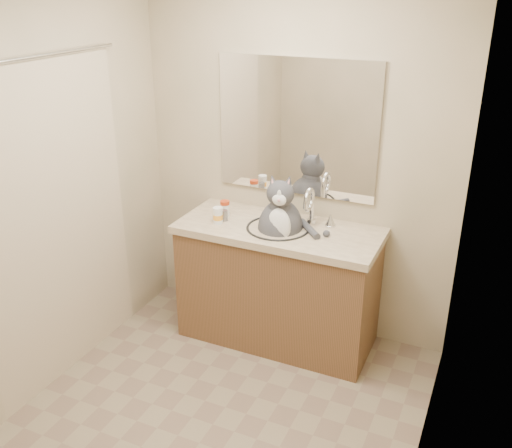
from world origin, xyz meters
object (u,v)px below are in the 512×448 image
at_px(pill_bottle_redcap, 225,208).
at_px(pill_bottle_orange, 218,216).
at_px(cat, 280,224).
at_px(grey_canister, 224,215).

xyz_separation_m(pill_bottle_redcap, pill_bottle_orange, (0.01, -0.13, -0.00)).
distance_m(cat, pill_bottle_orange, 0.42).
relative_size(pill_bottle_redcap, grey_canister, 1.50).
distance_m(cat, pill_bottle_redcap, 0.43).
height_order(pill_bottle_redcap, grey_canister, pill_bottle_redcap).
relative_size(cat, grey_canister, 7.91).
relative_size(cat, pill_bottle_redcap, 5.26).
xyz_separation_m(cat, pill_bottle_redcap, (-0.42, 0.04, 0.03)).
xyz_separation_m(pill_bottle_orange, grey_canister, (0.02, 0.06, -0.02)).
bearing_deg(pill_bottle_orange, cat, 12.38).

